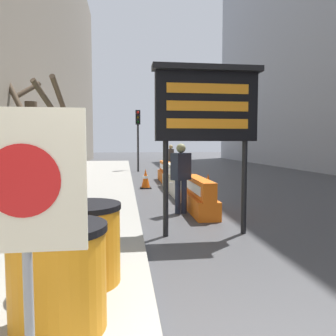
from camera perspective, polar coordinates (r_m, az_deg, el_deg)
The scene contains 14 objects.
bare_tree at distance 11.22m, azimuth -22.21°, elevation 5.91°, with size 2.29×2.50×3.75m.
barrel_drum_foreground at distance 3.05m, azimuth -18.56°, elevation -17.55°, with size 0.83×0.83×0.90m.
barrel_drum_middle at distance 3.90m, azimuth -14.35°, elevation -12.56°, with size 0.83×0.83×0.90m.
warning_sign at distance 2.13m, azimuth -23.73°, elevation -4.84°, with size 0.73×0.08×1.79m.
message_board at distance 6.07m, azimuth 6.69°, elevation 10.43°, with size 1.98×0.36×3.09m.
jersey_barrier_orange_far at distance 8.15m, azimuth 5.42°, elevation -5.11°, with size 0.52×2.17×0.85m.
jersey_barrier_white at distance 10.30m, azimuth 2.66°, elevation -3.30°, with size 0.65×1.85×0.77m.
jersey_barrier_cream at distance 12.45m, azimuth 0.88°, elevation -1.66°, with size 0.63×1.79×0.93m.
jersey_barrier_orange_near at distance 14.70m, azimuth -0.41°, elevation -0.80°, with size 0.52×2.11×0.89m.
traffic_cone_near at distance 11.34m, azimuth 7.00°, elevation -2.68°, with size 0.38×0.38×0.67m.
traffic_cone_mid at distance 12.41m, azimuth -3.92°, elevation -1.89°, with size 0.42×0.42×0.75m.
traffic_light_near_curb at distance 19.76m, azimuth -5.26°, elevation 7.09°, with size 0.28×0.45×3.67m.
pedestrian_worker at distance 7.92m, azimuth 2.27°, elevation -0.76°, with size 0.52×0.47×1.70m.
pedestrian_passerby at distance 16.82m, azimuth 0.49°, elevation 1.79°, with size 0.28×0.43×1.63m.
Camera 1 is at (-0.29, -1.98, 1.71)m, focal length 35.00 mm.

